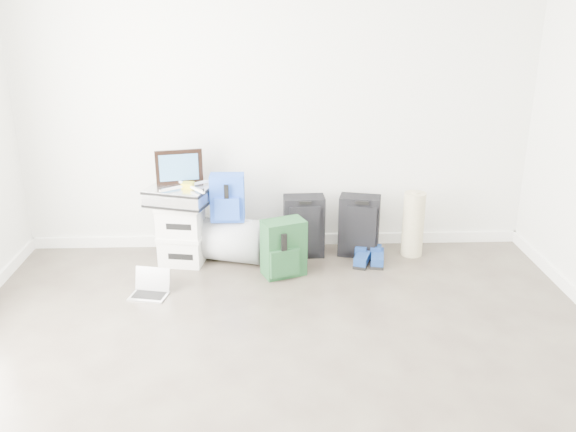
{
  "coord_description": "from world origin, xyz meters",
  "views": [
    {
      "loc": [
        -0.1,
        -2.76,
        2.2
      ],
      "look_at": [
        0.08,
        1.9,
        0.5
      ],
      "focal_mm": 38.0,
      "sensor_mm": 36.0,
      "label": 1
    }
  ],
  "objects_px": {
    "boxes_stack": "(182,233)",
    "laptop": "(150,289)",
    "carry_on": "(359,226)",
    "duffel_bag": "(229,239)",
    "large_suitcase": "(304,226)",
    "briefcase": "(179,196)"
  },
  "relations": [
    {
      "from": "large_suitcase",
      "to": "laptop",
      "type": "height_order",
      "value": "large_suitcase"
    },
    {
      "from": "briefcase",
      "to": "carry_on",
      "type": "xyz_separation_m",
      "value": [
        1.55,
        0.11,
        -0.34
      ]
    },
    {
      "from": "briefcase",
      "to": "duffel_bag",
      "type": "relative_size",
      "value": 0.81
    },
    {
      "from": "large_suitcase",
      "to": "laptop",
      "type": "xyz_separation_m",
      "value": [
        -1.24,
        -0.72,
        -0.23
      ]
    },
    {
      "from": "boxes_stack",
      "to": "large_suitcase",
      "type": "distance_m",
      "value": 1.07
    },
    {
      "from": "briefcase",
      "to": "laptop",
      "type": "height_order",
      "value": "briefcase"
    },
    {
      "from": "boxes_stack",
      "to": "briefcase",
      "type": "relative_size",
      "value": 1.08
    },
    {
      "from": "boxes_stack",
      "to": "laptop",
      "type": "relative_size",
      "value": 1.71
    },
    {
      "from": "briefcase",
      "to": "large_suitcase",
      "type": "relative_size",
      "value": 0.92
    },
    {
      "from": "briefcase",
      "to": "carry_on",
      "type": "distance_m",
      "value": 1.59
    },
    {
      "from": "laptop",
      "to": "large_suitcase",
      "type": "bearing_deg",
      "value": 42.26
    },
    {
      "from": "boxes_stack",
      "to": "laptop",
      "type": "xyz_separation_m",
      "value": [
        -0.18,
        -0.59,
        -0.22
      ]
    },
    {
      "from": "laptop",
      "to": "duffel_bag",
      "type": "bearing_deg",
      "value": 60.04
    },
    {
      "from": "boxes_stack",
      "to": "large_suitcase",
      "type": "relative_size",
      "value": 0.99
    },
    {
      "from": "boxes_stack",
      "to": "briefcase",
      "type": "bearing_deg",
      "value": 85.51
    },
    {
      "from": "carry_on",
      "to": "laptop",
      "type": "relative_size",
      "value": 1.73
    },
    {
      "from": "laptop",
      "to": "carry_on",
      "type": "bearing_deg",
      "value": 34.37
    },
    {
      "from": "boxes_stack",
      "to": "carry_on",
      "type": "height_order",
      "value": "carry_on"
    },
    {
      "from": "carry_on",
      "to": "laptop",
      "type": "distance_m",
      "value": 1.88
    },
    {
      "from": "briefcase",
      "to": "carry_on",
      "type": "height_order",
      "value": "briefcase"
    },
    {
      "from": "carry_on",
      "to": "large_suitcase",
      "type": "bearing_deg",
      "value": -167.28
    },
    {
      "from": "briefcase",
      "to": "large_suitcase",
      "type": "xyz_separation_m",
      "value": [
        1.06,
        0.12,
        -0.34
      ]
    }
  ]
}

